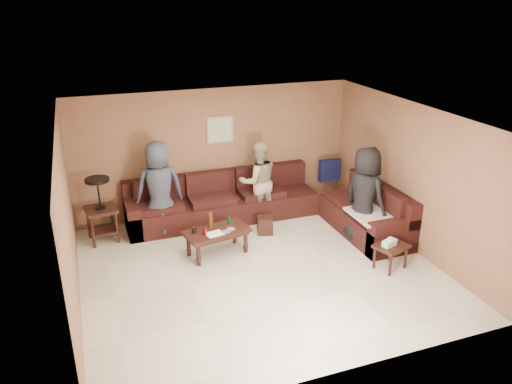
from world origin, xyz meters
TOP-DOWN VIEW (x-y plane):
  - room at (0.00, 0.00)m, footprint 5.60×5.50m
  - sectional_sofa at (0.81, 1.52)m, footprint 4.65×2.90m
  - coffee_table at (-0.49, 0.75)m, footprint 1.17×0.74m
  - end_table_left at (-2.27, 1.92)m, footprint 0.58×0.58m
  - side_table_right at (2.00, -0.66)m, footprint 0.61×0.55m
  - waste_bin at (0.56, 1.21)m, footprint 0.33×0.33m
  - wall_art at (0.10, 2.48)m, footprint 0.52×0.04m
  - person_left at (-1.23, 1.87)m, footprint 0.87×0.57m
  - person_middle at (0.65, 1.84)m, footprint 0.77×0.60m
  - person_right at (2.09, 0.36)m, footprint 0.76×0.97m

SIDE VIEW (x-z plane):
  - waste_bin at x=0.56m, z-range 0.00..0.32m
  - sectional_sofa at x=0.81m, z-range -0.16..0.81m
  - side_table_right at x=2.00m, z-range 0.09..0.64m
  - coffee_table at x=-0.49m, z-range 0.02..0.75m
  - end_table_left at x=-2.27m, z-range 0.03..1.22m
  - person_middle at x=0.65m, z-range 0.00..1.59m
  - person_right at x=2.09m, z-range 0.00..1.74m
  - person_left at x=-1.23m, z-range 0.00..1.76m
  - room at x=0.00m, z-range 0.41..2.91m
  - wall_art at x=0.10m, z-range 1.44..1.96m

